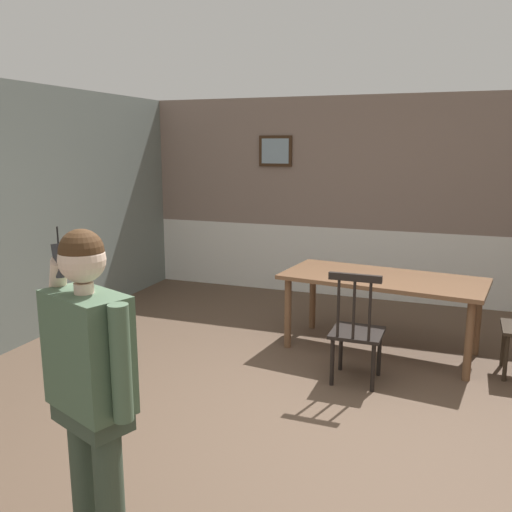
{
  "coord_description": "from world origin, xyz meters",
  "views": [
    {
      "loc": [
        0.9,
        -3.52,
        2.03
      ],
      "look_at": [
        -0.18,
        -0.57,
        1.37
      ],
      "focal_mm": 38.17,
      "sensor_mm": 36.0,
      "label": 1
    }
  ],
  "objects": [
    {
      "name": "room_back_partition",
      "position": [
        -0.0,
        3.62,
        1.27
      ],
      "size": [
        6.44,
        0.17,
        2.63
      ],
      "color": "gray",
      "rests_on": "ground_plane"
    },
    {
      "name": "ground_plane",
      "position": [
        0.0,
        0.0,
        0.0
      ],
      "size": [
        7.96,
        7.96,
        0.0
      ],
      "primitive_type": "plane",
      "color": "brown"
    },
    {
      "name": "person_figure",
      "position": [
        -0.65,
        -1.55,
        0.95
      ],
      "size": [
        0.57,
        0.39,
        1.65
      ],
      "rotation": [
        0.0,
        0.0,
        2.76
      ],
      "color": "#3A493A",
      "rests_on": "ground_plane"
    },
    {
      "name": "chair_near_window",
      "position": [
        0.2,
        0.9,
        0.47
      ],
      "size": [
        0.44,
        0.44,
        1.0
      ],
      "rotation": [
        0.0,
        0.0,
        -0.02
      ],
      "color": "black",
      "rests_on": "ground_plane"
    },
    {
      "name": "dining_table",
      "position": [
        0.3,
        1.71,
        0.67
      ],
      "size": [
        2.01,
        1.11,
        0.76
      ],
      "rotation": [
        0.0,
        0.0,
        -0.13
      ],
      "color": "brown",
      "rests_on": "ground_plane"
    }
  ]
}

